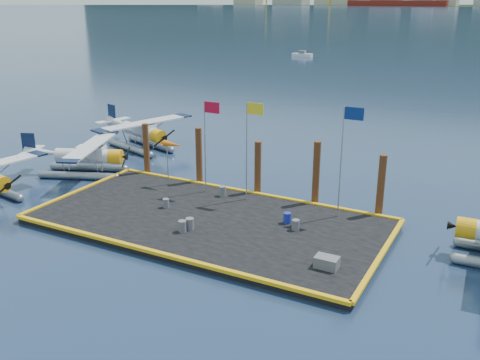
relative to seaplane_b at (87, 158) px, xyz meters
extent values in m
plane|color=#192A4B|center=(12.64, -3.66, -1.35)|extent=(4000.00, 4000.00, 0.00)
cube|color=black|center=(12.64, -3.66, -1.15)|extent=(20.00, 10.00, 0.40)
cube|color=#60160D|center=(-167.36, 856.34, 2.65)|extent=(150.00, 22.00, 10.00)
cone|color=black|center=(-337.36, 1496.34, -1.35)|extent=(1400.00, 1400.00, 520.00)
cylinder|color=#F09E0D|center=(-0.43, -7.18, 0.12)|extent=(1.05, 1.17, 1.04)
cube|color=black|center=(0.32, -7.30, 0.12)|extent=(0.38, 1.98, 1.01)
cube|color=#0A1736|center=(-1.58, -3.09, 0.89)|extent=(1.46, 1.01, 0.12)
cylinder|color=gray|center=(-0.72, 0.80, -1.08)|extent=(5.46, 2.62, 0.55)
cylinder|color=gray|center=(0.03, -1.07, -1.08)|extent=(5.46, 2.62, 0.55)
cylinder|color=silver|center=(-0.17, -0.07, 0.15)|extent=(4.32, 2.51, 1.00)
cube|color=silver|center=(0.33, 0.13, 0.47)|extent=(2.24, 1.68, 0.82)
cube|color=black|center=(0.59, 0.24, 0.66)|extent=(1.54, 1.37, 0.50)
cylinder|color=#F09E0D|center=(2.03, 0.81, 0.15)|extent=(1.24, 1.32, 1.06)
cube|color=black|center=(2.75, 1.10, 0.15)|extent=(0.81, 1.91, 1.03)
cube|color=silver|center=(0.33, 0.13, 0.93)|extent=(4.33, 8.14, 0.11)
cube|color=#0A1736|center=(-1.13, 3.78, 0.93)|extent=(1.58, 1.27, 0.12)
cube|color=#0A1736|center=(1.80, -3.51, 0.93)|extent=(1.58, 1.27, 0.12)
cube|color=#0A1736|center=(-4.07, -1.63, 0.98)|extent=(0.97, 0.48, 1.55)
cube|color=silver|center=(-3.99, -1.60, 0.38)|extent=(1.92, 3.19, 0.09)
cylinder|color=gray|center=(-0.86, 8.70, -1.06)|extent=(5.96, 2.39, 0.59)
cylinder|color=gray|center=(-1.51, 6.65, -1.06)|extent=(5.96, 2.39, 0.59)
cylinder|color=silver|center=(-1.00, 7.61, 0.26)|extent=(4.66, 2.40, 1.08)
cube|color=silver|center=(-0.44, 7.44, 0.60)|extent=(2.38, 1.68, 0.88)
cube|color=black|center=(-0.16, 7.35, 0.80)|extent=(1.62, 1.39, 0.54)
cylinder|color=#F09E0D|center=(1.42, 6.84, 0.26)|extent=(1.28, 1.38, 1.13)
cube|color=black|center=(2.22, 6.59, 0.26)|extent=(0.71, 2.09, 1.10)
cube|color=silver|center=(-0.44, 7.44, 1.09)|extent=(4.06, 8.84, 0.12)
cube|color=#0A1736|center=(0.83, 11.45, 1.09)|extent=(1.67, 1.28, 0.13)
cube|color=#0A1736|center=(-1.71, 3.43, 1.09)|extent=(1.67, 1.28, 0.13)
cube|color=#0A1736|center=(-5.29, 8.97, 1.14)|extent=(1.06, 0.44, 1.66)
cube|color=silver|center=(-5.20, 8.95, 0.51)|extent=(1.85, 3.44, 0.10)
cylinder|color=#F09E0D|center=(26.14, -0.94, 0.18)|extent=(0.98, 1.12, 1.08)
cube|color=black|center=(25.35, -0.98, 0.18)|extent=(0.16, 2.07, 1.05)
cylinder|color=#5C5C61|center=(9.47, -3.41, -0.67)|extent=(0.40, 0.40, 0.56)
cylinder|color=#5C5C61|center=(12.34, -5.90, -0.63)|extent=(0.45, 0.45, 0.64)
cylinder|color=#5C5C61|center=(17.71, -2.79, -0.66)|extent=(0.42, 0.42, 0.59)
cylinder|color=#5C5C61|center=(12.53, -5.46, -0.63)|extent=(0.46, 0.46, 0.65)
cylinder|color=#1B2798|center=(16.92, -2.13, -0.64)|extent=(0.44, 0.44, 0.62)
cylinder|color=#5C5C61|center=(11.49, -0.04, -0.63)|extent=(0.46, 0.46, 0.64)
cube|color=#5C5C61|center=(20.66, -6.13, -0.68)|extent=(1.11, 0.74, 0.55)
cylinder|color=#9899A0|center=(10.14, 0.14, 2.05)|extent=(0.08, 0.08, 6.00)
cube|color=red|center=(10.69, 0.14, 4.70)|extent=(1.10, 0.03, 0.70)
cylinder|color=#9899A0|center=(13.14, 0.14, 2.15)|extent=(0.08, 0.08, 6.20)
cube|color=yellow|center=(13.69, 0.14, 4.90)|extent=(1.10, 0.03, 0.70)
cylinder|color=#9899A0|center=(19.14, 0.14, 2.30)|extent=(0.08, 0.08, 6.50)
cube|color=navy|center=(19.69, 0.14, 5.20)|extent=(1.10, 0.03, 0.70)
cylinder|color=#9899A0|center=(7.14, 0.14, 0.55)|extent=(0.07, 0.07, 3.00)
cone|color=orange|center=(7.64, 0.14, 1.95)|extent=(1.40, 0.44, 0.44)
cylinder|color=#4A2D15|center=(4.14, 1.74, 0.65)|extent=(0.44, 0.44, 4.00)
cylinder|color=#4A2D15|center=(8.64, 1.74, 0.75)|extent=(0.44, 0.44, 4.20)
cylinder|color=#4A2D15|center=(13.14, 1.74, 0.55)|extent=(0.44, 0.44, 3.80)
cylinder|color=#4A2D15|center=(17.14, 1.74, 0.80)|extent=(0.44, 0.44, 4.30)
cylinder|color=#4A2D15|center=(21.14, 1.74, 0.65)|extent=(0.44, 0.44, 4.00)
camera|label=1|loc=(27.65, -28.01, 11.16)|focal=40.00mm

